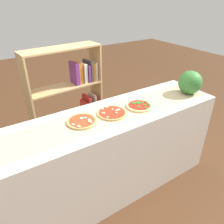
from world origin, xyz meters
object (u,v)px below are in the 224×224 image
at_px(pizza_mushroom_1, 112,113).
at_px(bookshelf, 76,102).
at_px(watermelon, 190,82).
at_px(pizza_mushroom_0, 82,121).
at_px(pizza_spinach_2, 139,106).

distance_m(pizza_mushroom_1, bookshelf, 0.91).
xyz_separation_m(pizza_mushroom_1, watermelon, (0.93, -0.07, 0.11)).
bearing_deg(pizza_mushroom_1, watermelon, -4.30).
relative_size(pizza_mushroom_0, bookshelf, 0.19).
bearing_deg(bookshelf, pizza_spinach_2, -74.25).
distance_m(pizza_mushroom_0, pizza_mushroom_1, 0.29).
relative_size(watermelon, bookshelf, 0.18).
height_order(pizza_mushroom_1, watermelon, watermelon).
bearing_deg(pizza_mushroom_0, watermelon, -4.06).
bearing_deg(bookshelf, pizza_mushroom_0, -110.51).
height_order(pizza_mushroom_1, pizza_spinach_2, pizza_spinach_2).
distance_m(watermelon, bookshelf, 1.35).
bearing_deg(pizza_spinach_2, watermelon, -3.69).
relative_size(pizza_mushroom_0, watermelon, 1.03).
distance_m(pizza_spinach_2, bookshelf, 0.97).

